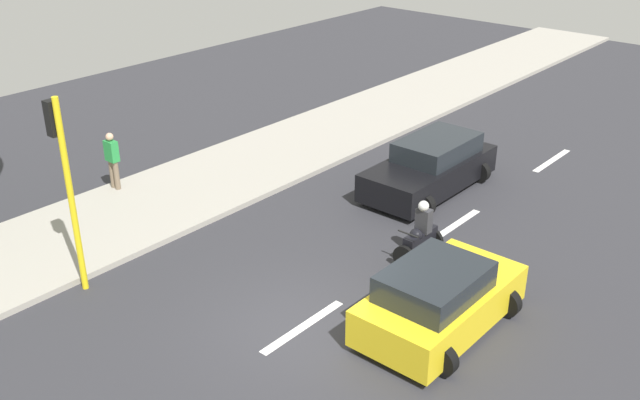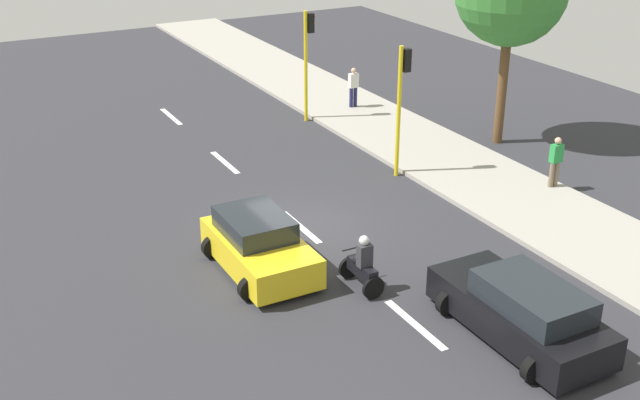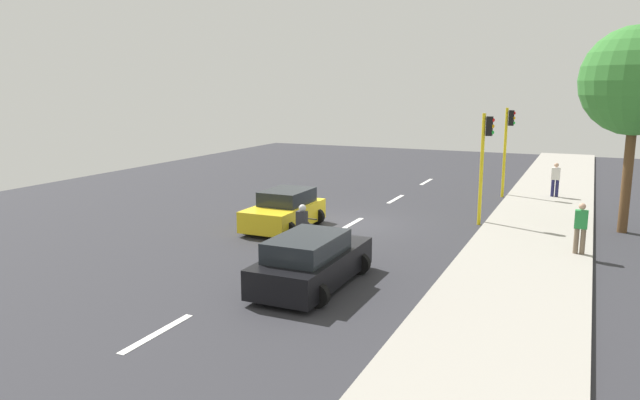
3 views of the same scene
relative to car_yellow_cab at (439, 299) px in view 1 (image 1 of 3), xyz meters
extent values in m
cube|color=#2D2D33|center=(2.14, 1.78, -0.76)|extent=(40.00, 60.00, 0.10)
cube|color=#9E998E|center=(9.14, 1.78, -0.64)|extent=(4.00, 60.00, 0.15)
cube|color=white|center=(2.14, -10.22, -0.70)|extent=(0.20, 2.40, 0.01)
cube|color=white|center=(2.14, -4.22, -0.70)|extent=(0.20, 2.40, 0.01)
cube|color=white|center=(2.14, 1.78, -0.70)|extent=(0.20, 2.40, 0.01)
cube|color=yellow|center=(0.00, -0.07, -0.15)|extent=(1.90, 3.86, 0.80)
cube|color=#1E2328|center=(0.00, 0.24, 0.53)|extent=(1.60, 2.16, 0.56)
cylinder|color=black|center=(0.84, -1.35, -0.39)|extent=(0.64, 0.22, 0.64)
cylinder|color=black|center=(-0.84, -1.35, -0.39)|extent=(0.64, 0.22, 0.64)
cylinder|color=black|center=(0.84, 1.20, -0.39)|extent=(0.64, 0.22, 0.64)
cylinder|color=black|center=(-0.84, 1.20, -0.39)|extent=(0.64, 0.22, 0.64)
cube|color=black|center=(3.93, -5.71, -0.15)|extent=(1.89, 4.57, 0.80)
cube|color=#1E2328|center=(3.93, -6.08, 0.53)|extent=(1.59, 2.56, 0.56)
cylinder|color=black|center=(3.10, -4.20, -0.39)|extent=(0.64, 0.22, 0.64)
cylinder|color=black|center=(4.77, -4.20, -0.39)|extent=(0.64, 0.22, 0.64)
cylinder|color=black|center=(3.10, -7.22, -0.39)|extent=(0.64, 0.22, 0.64)
cylinder|color=black|center=(4.77, -7.22, -0.39)|extent=(0.64, 0.22, 0.64)
cylinder|color=black|center=(1.89, -1.53, -0.41)|extent=(0.60, 0.10, 0.60)
cylinder|color=black|center=(1.89, -2.73, -0.41)|extent=(0.60, 0.10, 0.60)
cube|color=black|center=(1.89, -2.18, -0.16)|extent=(0.28, 1.10, 0.36)
sphere|color=black|center=(1.89, -1.98, 0.02)|extent=(0.32, 0.32, 0.32)
cylinder|color=black|center=(1.89, -1.63, 0.19)|extent=(0.55, 0.04, 0.04)
cube|color=#333338|center=(1.89, -2.28, 0.29)|extent=(0.36, 0.24, 0.60)
sphere|color=silver|center=(1.89, -2.23, 0.69)|extent=(0.26, 0.26, 0.26)
cylinder|color=#72604C|center=(10.60, 0.35, -0.14)|extent=(0.16, 0.16, 0.85)
cylinder|color=#72604C|center=(10.80, 0.35, -0.14)|extent=(0.16, 0.16, 0.85)
cube|color=#268C3F|center=(10.70, 0.35, 0.59)|extent=(0.40, 0.24, 0.60)
sphere|color=tan|center=(10.70, 0.35, 1.02)|extent=(0.22, 0.22, 0.22)
cylinder|color=yellow|center=(6.89, 3.87, 1.54)|extent=(0.14, 0.14, 4.50)
cube|color=black|center=(7.11, 3.87, 3.29)|extent=(0.24, 0.24, 0.76)
sphere|color=red|center=(7.23, 3.87, 3.53)|extent=(0.16, 0.16, 0.16)
sphere|color=#F2A50C|center=(7.23, 3.87, 3.29)|extent=(0.16, 0.16, 0.16)
sphere|color=green|center=(7.23, 3.87, 3.05)|extent=(0.16, 0.16, 0.16)
camera|label=1|loc=(-6.24, 10.99, 8.13)|focal=40.62mm
camera|label=2|loc=(-7.44, -17.33, 9.68)|focal=44.81mm
camera|label=3|loc=(10.80, -20.23, 4.83)|focal=33.31mm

